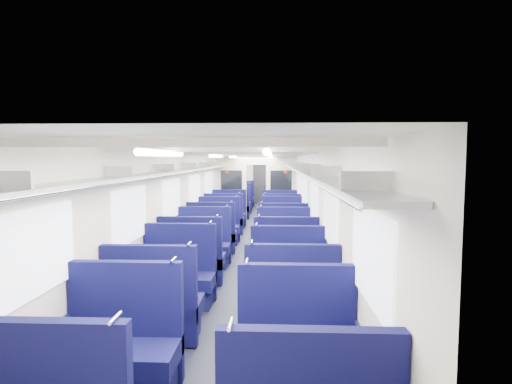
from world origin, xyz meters
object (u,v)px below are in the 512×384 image
Objects in this scene: seat_5 at (291,308)px; seat_13 at (283,238)px; seat_7 at (288,283)px; seat_15 at (282,228)px; bulkhead at (256,186)px; seat_10 at (203,247)px; seat_19 at (280,216)px; seat_25 at (279,202)px; seat_20 at (234,208)px; seat_24 at (240,202)px; seat_26 at (242,199)px; seat_16 at (224,221)px; seat_18 at (228,216)px; seat_3 at (297,356)px; seat_21 at (279,208)px; seat_11 at (284,248)px; seat_6 at (178,279)px; seat_22 at (237,204)px; seat_2 at (121,351)px; seat_9 at (286,262)px; seat_4 at (154,310)px; seat_14 at (218,229)px; seat_8 at (192,262)px; end_door at (261,184)px; seat_12 at (212,236)px; seat_27 at (278,199)px; seat_17 at (281,222)px.

seat_5 is 1.00× the size of seat_13.
seat_7 is 1.00× the size of seat_15.
seat_10 is (-0.83, -6.12, -0.85)m from bulkhead.
seat_5 is at bearing -90.00° from seat_19.
seat_25 is (0.00, 12.27, 0.00)m from seat_5.
seat_7 is 1.00× the size of seat_20.
seat_26 is (0.00, 1.22, 0.00)m from seat_24.
seat_16 and seat_18 have the same top height.
seat_19 is at bearing 90.00° from seat_3.
seat_24 is (-1.66, 2.29, 0.00)m from seat_21.
seat_20 is at bearing 104.05° from seat_11.
seat_6 is 1.00× the size of seat_22.
seat_2 is at bearing -90.00° from seat_20.
seat_20 is at bearing 102.10° from seat_9.
seat_16 is at bearing -90.00° from seat_22.
seat_21 is at bearing -90.00° from seat_25.
seat_22 is (-1.66, 11.27, 0.00)m from seat_5.
seat_25 is (1.66, 2.29, 0.00)m from seat_20.
seat_20 is at bearing 90.00° from seat_10.
bulkhead is 2.25× the size of seat_24.
seat_22 is (0.00, 3.27, 0.00)m from seat_18.
seat_2 and seat_4 have the same top height.
seat_19 is at bearing 90.00° from seat_13.
seat_15 is 1.00× the size of seat_21.
seat_14 is at bearing 106.52° from seat_5.
seat_8 is at bearing -90.00° from seat_16.
end_door reaches higher than seat_9.
bulkhead is at bearing 96.56° from seat_9.
seat_14 is at bearing -90.00° from seat_18.
seat_21 is at bearing 90.00° from seat_11.
seat_12 is (-0.83, -4.92, -0.85)m from bulkhead.
seat_21 is 1.00× the size of seat_27.
seat_5 is 1.00× the size of seat_19.
seat_5 is 1.00× the size of seat_26.
seat_3 is 9.14m from seat_19.
seat_8 and seat_10 have the same top height.
seat_21 is (1.66, 6.65, 0.00)m from seat_10.
seat_4 and seat_25 have the same top height.
seat_14 and seat_25 have the same top height.
seat_11 is 10.29m from seat_26.
seat_20 is at bearing 90.00° from seat_18.
seat_4 is 1.00× the size of seat_27.
seat_21 is 1.00× the size of seat_26.
seat_15 is 1.00× the size of seat_18.
bulkhead reaches higher than seat_20.
seat_13 is 1.00× the size of seat_17.
seat_2 is at bearing -90.00° from seat_14.
seat_8 and seat_16 have the same top height.
seat_12 is 5.70m from seat_21.
seat_15 is (1.66, 5.92, 0.00)m from seat_4.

